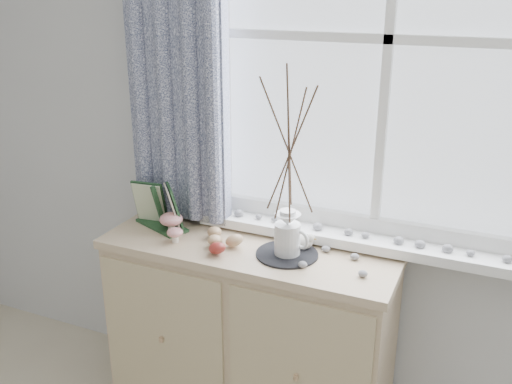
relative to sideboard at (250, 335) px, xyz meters
The scene contains 8 objects.
sideboard is the anchor object (origin of this frame).
botanical_book 0.67m from the sideboard, behind, with size 0.29×0.13×0.20m, color #1F4023, non-canonical shape.
toadstool_cluster 0.58m from the sideboard, behind, with size 0.14×0.15×0.09m.
wooden_eggs 0.47m from the sideboard, 149.12° to the right, with size 0.17×0.18×0.07m.
songbird_figurine 0.50m from the sideboard, 14.68° to the left, with size 0.14×0.06×0.07m, color silver, non-canonical shape.
crocheted_doily 0.46m from the sideboard, ahead, with size 0.24×0.24×0.01m, color black.
twig_pitcher 0.87m from the sideboard, ahead, with size 0.35×0.35×0.76m.
sideboard_pebbles 0.55m from the sideboard, ahead, with size 0.33×0.23×0.02m.
Camera 1 is at (0.71, -0.13, 1.84)m, focal length 40.00 mm.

